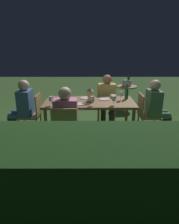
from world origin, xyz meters
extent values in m
plane|color=#385B28|center=(0.00, 0.00, 0.00)|extent=(16.00, 16.00, 0.00)
cube|color=olive|center=(0.00, 0.00, 0.71)|extent=(1.74, 0.85, 0.04)
cube|color=olive|center=(-0.80, -0.35, 0.34)|extent=(0.05, 0.05, 0.69)
cube|color=olive|center=(0.80, -0.35, 0.34)|extent=(0.05, 0.05, 0.69)
cube|color=olive|center=(-0.80, 0.35, 0.34)|extent=(0.05, 0.05, 0.69)
cube|color=olive|center=(0.80, 0.35, 0.34)|extent=(0.05, 0.05, 0.69)
cube|color=#9E7A51|center=(-1.19, 0.00, 0.43)|extent=(0.40, 0.42, 0.03)
cube|color=#9E7A51|center=(-1.00, 0.00, 0.66)|extent=(0.03, 0.40, 0.42)
cylinder|color=#9E7A51|center=(-1.36, -0.18, 0.21)|extent=(0.03, 0.03, 0.42)
cylinder|color=#9E7A51|center=(-1.36, 0.18, 0.21)|extent=(0.03, 0.03, 0.42)
cylinder|color=#9E7A51|center=(-1.02, -0.18, 0.21)|extent=(0.03, 0.03, 0.42)
cylinder|color=#9E7A51|center=(-1.02, 0.18, 0.21)|extent=(0.03, 0.03, 0.42)
cube|color=#4C7A5B|center=(-1.25, 0.00, 0.70)|extent=(0.24, 0.38, 0.50)
sphere|color=beige|center=(-1.25, 0.00, 1.04)|extent=(0.21, 0.21, 0.21)
cylinder|color=#4C7A5B|center=(-1.39, -0.09, 0.46)|extent=(0.36, 0.13, 0.13)
cylinder|color=#4C7A5B|center=(-1.39, 0.09, 0.46)|extent=(0.36, 0.13, 0.13)
cylinder|color=#333338|center=(-1.55, -0.09, 0.23)|extent=(0.11, 0.11, 0.45)
cylinder|color=#333338|center=(-1.55, 0.09, 0.23)|extent=(0.11, 0.11, 0.45)
cube|color=#9E7A51|center=(-0.39, -0.74, 0.43)|extent=(0.42, 0.40, 0.03)
cube|color=#9E7A51|center=(-0.39, -0.93, 0.66)|extent=(0.40, 0.02, 0.42)
cylinder|color=#9E7A51|center=(-0.57, -0.57, 0.21)|extent=(0.03, 0.03, 0.42)
cylinder|color=#9E7A51|center=(-0.21, -0.57, 0.21)|extent=(0.03, 0.03, 0.42)
cylinder|color=#9E7A51|center=(-0.57, -0.91, 0.21)|extent=(0.03, 0.03, 0.42)
cylinder|color=#9E7A51|center=(-0.21, -0.91, 0.21)|extent=(0.03, 0.03, 0.42)
cube|color=tan|center=(-0.39, -0.68, 0.70)|extent=(0.38, 0.24, 0.50)
sphere|color=#997051|center=(-0.39, -0.68, 1.04)|extent=(0.21, 0.21, 0.21)
cylinder|color=tan|center=(-0.48, -0.54, 0.46)|extent=(0.13, 0.36, 0.13)
cylinder|color=tan|center=(-0.30, -0.54, 0.46)|extent=(0.13, 0.36, 0.13)
cylinder|color=#333338|center=(-0.48, -0.38, 0.23)|extent=(0.11, 0.11, 0.45)
cylinder|color=#333338|center=(-0.30, -0.38, 0.23)|extent=(0.11, 0.11, 0.45)
cube|color=#9E7A51|center=(0.39, 0.74, 0.43)|extent=(0.42, 0.40, 0.03)
cube|color=#9E7A51|center=(0.39, 0.93, 0.66)|extent=(0.40, 0.03, 0.42)
cylinder|color=#9E7A51|center=(0.57, 0.57, 0.21)|extent=(0.03, 0.03, 0.42)
cylinder|color=#9E7A51|center=(0.21, 0.57, 0.21)|extent=(0.03, 0.03, 0.42)
cylinder|color=#9E7A51|center=(0.57, 0.91, 0.21)|extent=(0.03, 0.03, 0.42)
cylinder|color=#9E7A51|center=(0.21, 0.91, 0.21)|extent=(0.03, 0.03, 0.42)
cube|color=#C675A3|center=(0.39, 0.68, 0.70)|extent=(0.38, 0.24, 0.50)
sphere|color=beige|center=(0.39, 0.68, 1.04)|extent=(0.21, 0.21, 0.21)
cylinder|color=#C675A3|center=(0.48, 0.54, 0.46)|extent=(0.13, 0.36, 0.13)
cylinder|color=#C675A3|center=(0.30, 0.54, 0.46)|extent=(0.13, 0.36, 0.13)
cylinder|color=#333338|center=(0.48, 0.38, 0.23)|extent=(0.11, 0.11, 0.45)
cylinder|color=#333338|center=(0.30, 0.38, 0.23)|extent=(0.11, 0.11, 0.45)
cube|color=#9E7A51|center=(1.19, 0.00, 0.43)|extent=(0.40, 0.42, 0.03)
cube|color=#9E7A51|center=(1.00, 0.00, 0.66)|extent=(0.03, 0.40, 0.42)
cylinder|color=#9E7A51|center=(1.36, 0.18, 0.21)|extent=(0.03, 0.03, 0.42)
cylinder|color=#9E7A51|center=(1.36, -0.18, 0.21)|extent=(0.03, 0.03, 0.42)
cylinder|color=#9E7A51|center=(1.02, 0.18, 0.21)|extent=(0.03, 0.03, 0.42)
cylinder|color=#9E7A51|center=(1.02, -0.18, 0.21)|extent=(0.03, 0.03, 0.42)
cube|color=#426699|center=(1.25, 0.00, 0.70)|extent=(0.24, 0.38, 0.50)
sphere|color=beige|center=(1.25, 0.00, 1.04)|extent=(0.21, 0.21, 0.21)
cylinder|color=#426699|center=(1.39, 0.09, 0.46)|extent=(0.36, 0.13, 0.13)
cylinder|color=#426699|center=(1.39, -0.09, 0.46)|extent=(0.36, 0.13, 0.13)
cylinder|color=#333338|center=(1.55, 0.09, 0.23)|extent=(0.11, 0.11, 0.45)
cylinder|color=#333338|center=(1.55, -0.09, 0.23)|extent=(0.11, 0.11, 0.45)
cube|color=black|center=(-0.02, 0.02, 0.74)|extent=(0.12, 0.12, 0.01)
cube|color=#F9D17A|center=(-0.02, 0.02, 0.85)|extent=(0.11, 0.11, 0.20)
cone|color=black|center=(-0.02, 0.02, 0.97)|extent=(0.15, 0.15, 0.05)
cylinder|color=#195128|center=(-0.75, -0.20, 0.83)|extent=(0.07, 0.07, 0.20)
cylinder|color=#195128|center=(-0.75, -0.20, 0.98)|extent=(0.03, 0.03, 0.09)
cylinder|color=silver|center=(0.69, 0.29, 0.73)|extent=(0.06, 0.06, 0.00)
cylinder|color=silver|center=(0.69, 0.29, 0.78)|extent=(0.01, 0.01, 0.08)
cylinder|color=silver|center=(0.69, 0.29, 0.86)|extent=(0.08, 0.08, 0.08)
cylinder|color=maroon|center=(0.69, 0.29, 0.83)|extent=(0.07, 0.07, 0.03)
cylinder|color=silver|center=(-0.05, 0.28, 0.73)|extent=(0.06, 0.06, 0.00)
cylinder|color=silver|center=(-0.05, 0.28, 0.78)|extent=(0.01, 0.01, 0.08)
cylinder|color=silver|center=(-0.05, 0.28, 0.86)|extent=(0.08, 0.08, 0.08)
cylinder|color=maroon|center=(-0.05, 0.28, 0.83)|extent=(0.07, 0.07, 0.03)
cylinder|color=silver|center=(-0.44, 0.26, 0.73)|extent=(0.06, 0.06, 0.00)
cylinder|color=silver|center=(-0.44, 0.26, 0.78)|extent=(0.01, 0.01, 0.08)
cylinder|color=silver|center=(-0.44, 0.26, 0.86)|extent=(0.08, 0.08, 0.08)
cylinder|color=maroon|center=(-0.44, 0.26, 0.83)|extent=(0.07, 0.07, 0.03)
cylinder|color=silver|center=(-0.61, -0.09, 0.73)|extent=(0.06, 0.06, 0.00)
cylinder|color=silver|center=(-0.61, -0.09, 0.78)|extent=(0.01, 0.01, 0.08)
cylinder|color=silver|center=(-0.61, -0.09, 0.86)|extent=(0.08, 0.08, 0.08)
cylinder|color=maroon|center=(-0.61, -0.09, 0.83)|extent=(0.07, 0.07, 0.03)
cylinder|color=silver|center=(0.38, -0.09, 0.74)|extent=(0.21, 0.21, 0.01)
cylinder|color=silver|center=(-0.30, -0.14, 0.74)|extent=(0.23, 0.23, 0.01)
cylinder|color=silver|center=(0.16, 0.22, 0.74)|extent=(0.21, 0.21, 0.01)
cylinder|color=silver|center=(0.08, -0.24, 0.74)|extent=(0.23, 0.23, 0.01)
cylinder|color=#BCAD8E|center=(-0.49, -0.29, 0.76)|extent=(0.13, 0.13, 0.06)
cylinder|color=#424C1E|center=(-0.49, -0.29, 0.77)|extent=(0.11, 0.11, 0.02)
cylinder|color=#9E5138|center=(0.64, 0.02, 0.75)|extent=(0.13, 0.13, 0.04)
cylinder|color=tan|center=(0.64, 0.02, 0.76)|extent=(0.11, 0.11, 0.01)
cylinder|color=#9E7A51|center=(-1.08, -2.02, 0.62)|extent=(0.59, 0.59, 0.03)
cylinder|color=#9E7A51|center=(-1.08, -2.02, 0.30)|extent=(0.07, 0.07, 0.61)
cylinder|color=#9E7A51|center=(-1.08, -2.02, 0.01)|extent=(0.44, 0.44, 0.02)
cylinder|color=#B2B7BF|center=(-1.08, -2.02, 0.73)|extent=(0.26, 0.26, 0.17)
cylinder|color=white|center=(-1.08, -2.02, 0.77)|extent=(0.23, 0.23, 0.04)
cylinder|color=#144723|center=(-1.12, -2.02, 0.81)|extent=(0.07, 0.07, 0.16)
cylinder|color=#144723|center=(-1.12, -2.02, 0.94)|extent=(0.03, 0.03, 0.09)
cube|color=#1E4219|center=(0.00, 2.29, 0.51)|extent=(6.13, 0.88, 1.02)
cylinder|color=brown|center=(-0.69, 1.50, 0.14)|extent=(0.27, 0.27, 0.28)
sphere|color=#234C1E|center=(-0.69, 1.50, 0.48)|extent=(0.47, 0.47, 0.47)
camera|label=1|loc=(0.01, 3.90, 1.79)|focal=33.34mm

